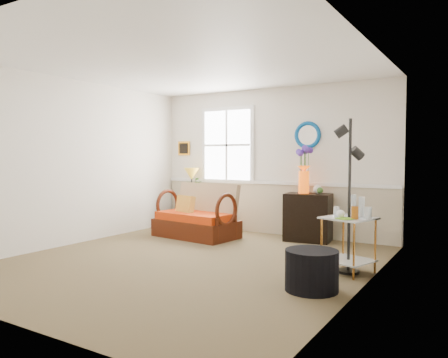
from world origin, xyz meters
The scene contains 19 objects.
floor centered at (0.00, 0.00, 0.00)m, with size 4.50×5.00×0.01m, color brown.
ceiling centered at (0.00, 0.00, 2.60)m, with size 4.50×5.00×0.01m, color white.
walls centered at (0.00, 0.00, 1.30)m, with size 4.51×5.01×2.60m.
wainscot centered at (0.00, 2.48, 0.45)m, with size 4.46×0.02×0.90m, color #B9AD91.
chair_rail centered at (0.00, 2.47, 0.92)m, with size 4.46×0.04×0.06m, color white.
window centered at (-0.90, 2.47, 1.60)m, with size 1.14×0.06×1.44m, color white, non-canonical shape.
picture centered at (-1.92, 2.48, 1.55)m, with size 0.28×0.03×0.28m, color orange.
mirror centered at (0.70, 2.48, 1.75)m, with size 0.47×0.47×0.07m, color #0364B5.
loveseat centered at (-0.93, 1.49, 0.46)m, with size 1.40×0.79×0.91m, color #551A06, non-canonical shape.
throw_pillow centered at (-1.13, 1.44, 0.50)m, with size 0.41×0.10×0.41m, color orange, non-canonical shape.
lamp_stand centered at (-1.64, 2.29, 0.31)m, with size 0.35×0.35×0.62m, color black, non-canonical shape.
table_lamp centered at (-1.62, 2.31, 0.89)m, with size 0.30×0.30×0.54m, color gold, non-canonical shape.
potted_plant centered at (-1.50, 2.27, 0.76)m, with size 0.33×0.36×0.28m, color #366225.
cabinet centered at (0.83, 2.17, 0.39)m, with size 0.73×0.47×0.78m, color black, non-canonical shape.
flower_vase centered at (0.74, 2.21, 1.16)m, with size 0.22×0.22×0.76m, color #E95109, non-canonical shape.
side_table centered at (1.95, 0.56, 0.33)m, with size 0.53×0.53×0.67m, color #9E6323, non-canonical shape.
tabletop_items centered at (2.00, 0.56, 0.80)m, with size 0.43×0.43×0.26m, color silver, non-canonical shape.
floor_lamp centered at (1.95, 0.57, 0.92)m, with size 0.27×0.27×1.84m, color black, non-canonical shape.
ottoman centered at (1.82, -0.33, 0.21)m, with size 0.55×0.55×0.42m, color black.
Camera 1 is at (3.39, -4.60, 1.39)m, focal length 35.00 mm.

